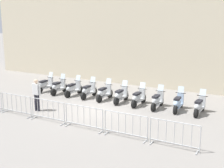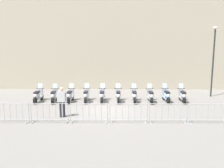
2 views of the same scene
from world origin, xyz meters
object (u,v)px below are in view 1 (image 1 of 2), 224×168
Objects in this scene: barrier_segment_4 at (126,126)px; barrier_segment_5 at (174,135)px; motorcycle_4 at (104,93)px; officer_near_row_end at (37,93)px; motorcycle_2 at (73,89)px; barrier_segment_1 at (17,105)px; motorcycle_7 at (157,101)px; motorcycle_8 at (178,103)px; barrier_segment_2 at (48,111)px; motorcycle_0 at (45,85)px; motorcycle_1 at (58,87)px; motorcycle_9 at (199,106)px; barrier_segment_3 at (84,118)px; motorcycle_3 at (88,91)px; motorcycle_5 at (121,95)px; motorcycle_6 at (138,98)px.

barrier_segment_4 is 1.00× the size of barrier_segment_5.
officer_near_row_end reaches higher than motorcycle_4.
barrier_segment_1 is at bearing -101.24° from motorcycle_2.
motorcycle_7 and motorcycle_8 have the same top height.
motorcycle_4 is 4.55m from barrier_segment_2.
barrier_segment_1 and barrier_segment_2 have the same top height.
motorcycle_0 and motorcycle_1 have the same top height.
motorcycle_9 is (1.11, -0.19, 0.00)m from motorcycle_8.
motorcycle_7 reaches higher than barrier_segment_3.
barrier_segment_3 is (2.10, -4.85, 0.07)m from motorcycle_3.
motorcycle_4 is 0.87× the size of barrier_segment_2.
barrier_segment_4 is at bearing 172.32° from barrier_segment_5.
motorcycle_8 is 8.42m from barrier_segment_1.
barrier_segment_1 and barrier_segment_4 have the same top height.
barrier_segment_3 is 2.07m from barrier_segment_4.
barrier_segment_2 is at bearing -117.30° from motorcycle_5.
motorcycle_0 reaches higher than barrier_segment_1.
motorcycle_4 is 1.00× the size of motorcycle_8.
motorcycle_9 is (5.60, -0.76, 0.00)m from motorcycle_4.
motorcycle_6 is at bearing 31.04° from officer_near_row_end.
barrier_segment_5 is at bearing -69.74° from motorcycle_7.
motorcycle_8 is (2.26, -0.22, 0.00)m from motorcycle_6.
motorcycle_2 is at bearing 143.13° from barrier_segment_5.
motorcycle_2 is at bearing 104.16° from barrier_segment_2.
motorcycle_0 is at bearing 117.58° from officer_near_row_end.
barrier_segment_1 is at bearing 172.32° from barrier_segment_3.
motorcycle_3 is 6.60m from barrier_segment_4.
motorcycle_0 and motorcycle_4 have the same top height.
motorcycle_7 is (6.73, -0.88, 0.00)m from motorcycle_1.
barrier_segment_1 is (-3.12, -4.14, 0.07)m from motorcycle_4.
motorcycle_0 is at bearing 173.05° from motorcycle_4.
motorcycle_3 reaches higher than barrier_segment_5.
motorcycle_0 is 0.99× the size of motorcycle_1.
motorcycle_9 is at bearing 40.46° from barrier_segment_3.
motorcycle_1 is 1.00× the size of motorcycle_4.
motorcycle_2 is at bearing 173.03° from motorcycle_8.
barrier_segment_1 is (-2.01, -4.29, 0.07)m from motorcycle_3.
motorcycle_0 is at bearing 172.74° from motorcycle_2.
barrier_segment_1 is 1.00× the size of barrier_segment_3.
motorcycle_2 and motorcycle_6 have the same top height.
motorcycle_0 is at bearing 106.29° from barrier_segment_1.
motorcycle_6 reaches higher than barrier_segment_3.
motorcycle_4 and motorcycle_6 have the same top height.
motorcycle_5 is at bearing 128.08° from barrier_segment_5.
barrier_segment_2 and barrier_segment_5 have the same top height.
motorcycle_4 and motorcycle_9 have the same top height.
motorcycle_0 is 4.88m from barrier_segment_1.
barrier_segment_3 is 3.84m from officer_near_row_end.
officer_near_row_end reaches higher than motorcycle_3.
barrier_segment_4 is (4.16, -5.12, 0.07)m from motorcycle_3.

